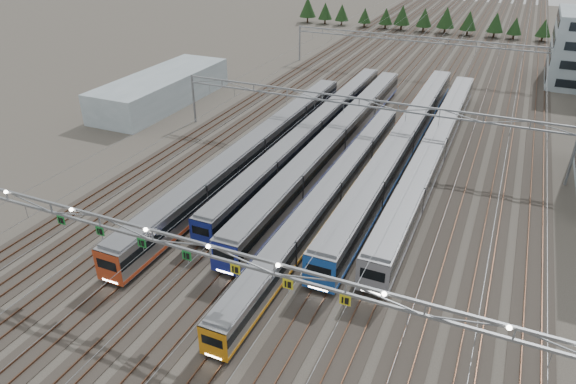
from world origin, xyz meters
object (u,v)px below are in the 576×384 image
at_px(train_b, 313,130).
at_px(gantry_far, 421,44).
at_px(train_e, 402,142).
at_px(train_f, 434,149).
at_px(train_c, 335,140).
at_px(gantry_near, 209,254).
at_px(gantry_mid, 359,108).
at_px(train_a, 255,149).
at_px(train_d, 331,192).
at_px(west_shed, 162,89).

height_order(train_b, gantry_far, gantry_far).
height_order(train_e, train_f, train_e).
distance_m(train_c, gantry_near, 37.39).
bearing_deg(train_f, gantry_mid, 177.25).
distance_m(train_a, train_e, 20.75).
bearing_deg(gantry_mid, train_d, -82.67).
height_order(train_a, train_c, train_c).
bearing_deg(train_a, train_b, 66.54).
xyz_separation_m(train_d, train_e, (4.50, 17.24, 0.43)).
bearing_deg(train_b, train_d, -62.49).
height_order(train_d, gantry_mid, gantry_mid).
height_order(train_c, west_shed, west_shed).
relative_size(gantry_near, gantry_far, 1.00).
height_order(train_e, gantry_near, gantry_near).
relative_size(train_a, train_c, 0.94).
distance_m(train_b, train_f, 18.00).
bearing_deg(gantry_near, west_shed, 130.04).
bearing_deg(west_shed, train_d, -29.79).
bearing_deg(train_c, train_b, 147.30).
relative_size(train_a, gantry_far, 1.05).
xyz_separation_m(train_b, gantry_near, (6.70, -39.90, 5.07)).
height_order(train_b, train_f, train_f).
bearing_deg(gantry_near, train_b, 99.54).
distance_m(gantry_near, gantry_mid, 40.12).
bearing_deg(gantry_near, train_f, 74.07).
height_order(gantry_near, gantry_far, gantry_near).
height_order(gantry_near, gantry_mid, gantry_near).
distance_m(train_a, gantry_mid, 16.00).
relative_size(train_d, west_shed, 1.78).
height_order(train_e, west_shed, west_shed).
height_order(train_a, train_d, train_a).
distance_m(train_b, train_c, 5.35).
height_order(train_c, gantry_far, gantry_far).
height_order(gantry_mid, gantry_far, same).
bearing_deg(gantry_far, train_f, -76.12).
bearing_deg(train_a, train_d, -27.12).
distance_m(train_d, gantry_mid, 18.20).
relative_size(train_d, gantry_mid, 0.95).
bearing_deg(train_a, gantry_mid, 43.26).
relative_size(train_b, train_c, 0.99).
bearing_deg(gantry_far, west_shed, -134.87).
relative_size(train_e, gantry_mid, 1.18).
relative_size(train_a, train_e, 0.89).
xyz_separation_m(train_b, gantry_far, (6.75, 45.22, 4.37)).
xyz_separation_m(train_d, gantry_far, (-2.25, 62.50, 4.49)).
xyz_separation_m(train_f, gantry_mid, (-11.25, 0.54, 4.12)).
relative_size(train_b, train_e, 0.95).
relative_size(train_c, gantry_mid, 1.12).
relative_size(train_e, gantry_far, 1.18).
height_order(train_b, west_shed, west_shed).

